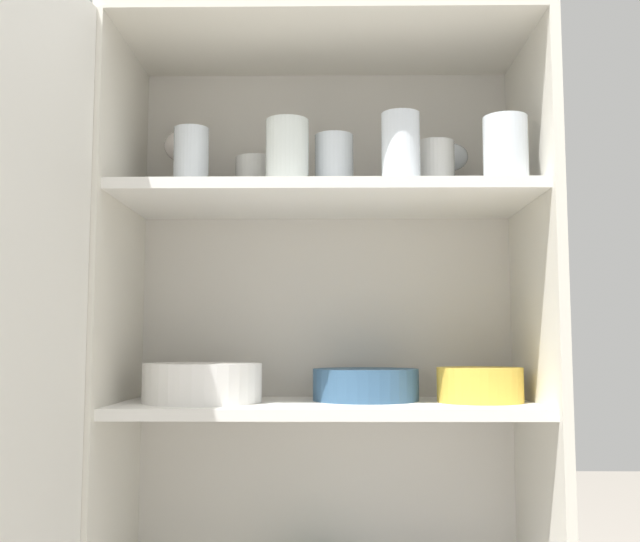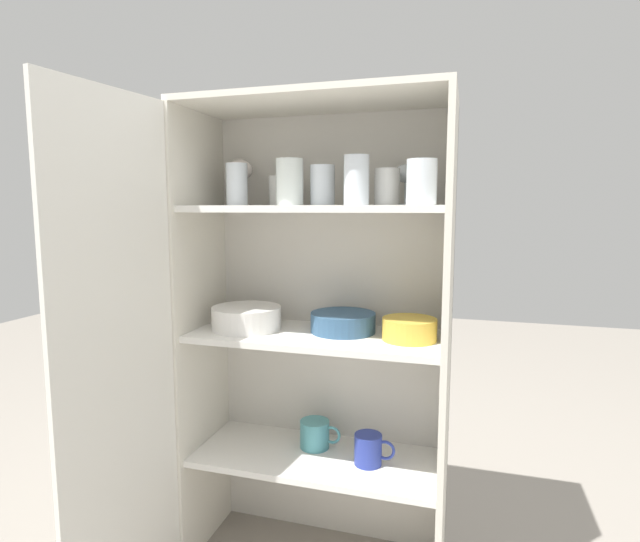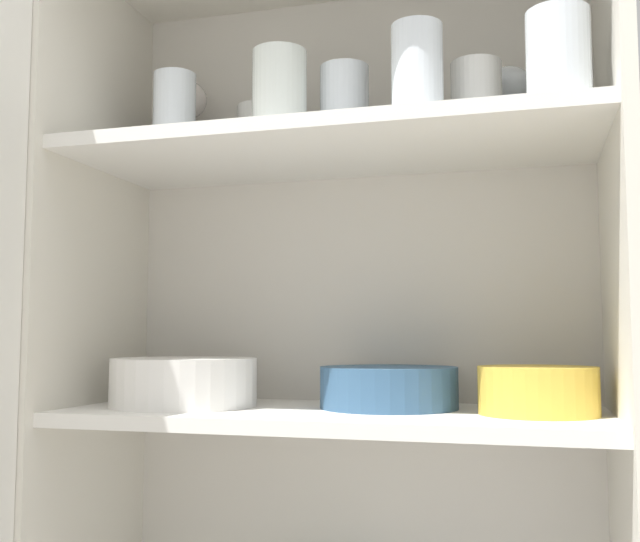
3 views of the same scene
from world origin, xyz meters
name	(u,v)px [view 1 (image 1 of 3)]	position (x,y,z in m)	size (l,w,h in m)	color
cupboard_back_panel	(327,414)	(0.00, 0.32, 0.72)	(0.80, 0.02, 1.43)	silver
cupboard_side_left	(115,421)	(-0.39, 0.16, 0.72)	(0.02, 0.35, 1.43)	silver
cupboard_side_right	(539,422)	(0.39, 0.16, 0.72)	(0.02, 0.35, 1.43)	silver
cupboard_top_panel	(326,42)	(0.00, 0.16, 1.44)	(0.80, 0.35, 0.02)	silver
shelf_board_middle	(326,408)	(0.00, 0.16, 0.74)	(0.76, 0.31, 0.02)	white
shelf_board_upper	(326,200)	(0.00, 0.16, 1.13)	(0.76, 0.31, 0.02)	white
cupboard_door	(8,449)	(-0.43, -0.21, 0.72)	(0.08, 0.39, 1.43)	silver
tumbler_glass_0	(287,156)	(-0.07, 0.13, 1.21)	(0.08, 0.08, 0.14)	white
tumbler_glass_1	(334,166)	(0.02, 0.17, 1.20)	(0.07, 0.07, 0.12)	white
tumbler_glass_2	(191,162)	(-0.26, 0.16, 1.20)	(0.07, 0.07, 0.13)	white
tumbler_glass_3	(506,150)	(0.32, 0.05, 1.20)	(0.08, 0.08, 0.12)	white
tumbler_glass_4	(255,181)	(-0.14, 0.25, 1.19)	(0.08, 0.08, 0.09)	white
tumbler_glass_5	(436,169)	(0.21, 0.17, 1.19)	(0.07, 0.07, 0.10)	white
tumbler_glass_6	(401,151)	(0.14, 0.09, 1.21)	(0.07, 0.07, 0.14)	white
wine_glass_0	(451,162)	(0.25, 0.25, 1.23)	(0.07, 0.07, 0.12)	white
wine_glass_1	(185,149)	(-0.29, 0.24, 1.25)	(0.09, 0.09, 0.15)	silver
plate_stack_white	(203,383)	(-0.23, 0.15, 0.79)	(0.22, 0.22, 0.07)	white
mixing_bowl_large	(366,383)	(0.07, 0.20, 0.78)	(0.20, 0.20, 0.06)	#33567A
serving_bowl_small	(480,383)	(0.28, 0.16, 0.79)	(0.16, 0.16, 0.06)	gold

